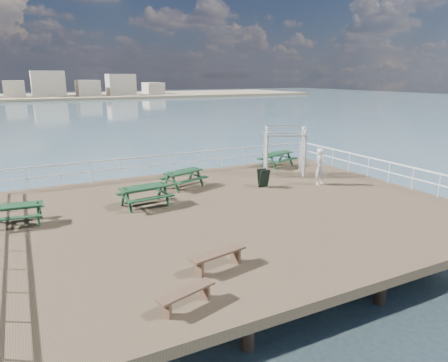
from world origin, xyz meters
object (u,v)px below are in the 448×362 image
Objects in this scene: picnic_table_d at (145,192)px; flat_bench_near at (186,295)px; picnic_table_c at (278,156)px; flat_bench_far at (218,256)px; picnic_table_a at (17,210)px; trellis_arbor at (284,153)px; picnic_table_b at (183,175)px; person at (321,167)px.

flat_bench_near is (-1.26, -7.74, -0.29)m from picnic_table_d.
flat_bench_far is at bearing -149.51° from picnic_table_c.
picnic_table_c is (13.79, 3.69, 0.07)m from picnic_table_a.
picnic_table_d reaches higher than flat_bench_near.
picnic_table_a is at bearing -147.29° from trellis_arbor.
picnic_table_d is at bearing 80.89° from flat_bench_far.
picnic_table_b is at bearing 63.76° from flat_bench_far.
flat_bench_far is 0.65× the size of trellis_arbor.
picnic_table_b reaches higher than picnic_table_a.
person reaches higher than flat_bench_near.
person is (13.38, -0.64, 0.37)m from picnic_table_a.
picnic_table_d reaches higher than flat_bench_far.
picnic_table_d is 8.70m from person.
picnic_table_b is at bearing 31.83° from picnic_table_d.
picnic_table_a is at bearing 160.32° from person.
flat_bench_far is at bearing 26.72° from flat_bench_near.
trellis_arbor is (7.98, 8.17, 0.83)m from flat_bench_far.
trellis_arbor is (12.92, 1.80, 0.67)m from picnic_table_a.
picnic_table_b is 10.39m from flat_bench_near.
picnic_table_d is at bearing 6.97° from picnic_table_a.
trellis_arbor is (5.76, -0.13, 0.61)m from picnic_table_b.
person reaches higher than picnic_table_d.
flat_bench_far is 0.98× the size of person.
flat_bench_near is 0.85× the size of person.
picnic_table_c is at bearing 67.52° from person.
picnic_table_d is 8.44m from trellis_arbor.
flat_bench_far is 10.21m from person.
picnic_table_c reaches higher than picnic_table_a.
picnic_table_c is 13.40m from flat_bench_far.
picnic_table_c is 1.32× the size of flat_bench_far.
picnic_table_b is at bearing 52.82° from flat_bench_near.
person is (8.67, -0.61, 0.29)m from picnic_table_d.
trellis_arbor is at bearing 5.84° from picnic_table_d.
picnic_table_a is at bearing 176.80° from picnic_table_c.
picnic_table_b is (7.16, 1.93, 0.06)m from picnic_table_a.
picnic_table_a is at bearing 175.09° from picnic_table_b.
flat_bench_near is at bearing -150.27° from picnic_table_c.
flat_bench_far is (-2.22, -8.30, -0.22)m from picnic_table_b.
flat_bench_near is at bearing -109.95° from trellis_arbor.
picnic_table_c is 9.82m from picnic_table_d.
flat_bench_far is (0.24, -6.35, -0.24)m from picnic_table_d.
person is at bearing 4.57° from picnic_table_a.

